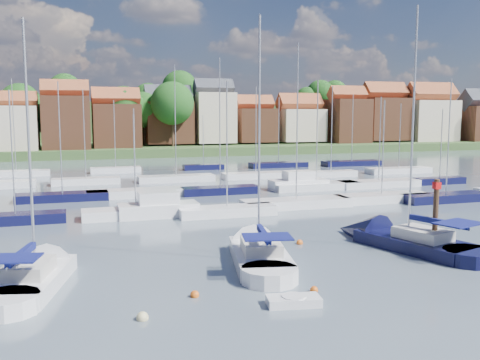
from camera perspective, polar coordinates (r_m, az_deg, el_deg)
name	(u,v)px	position (r m, az deg, el deg)	size (l,w,h in m)	color
ground	(176,185)	(68.41, -6.88, -0.57)	(260.00, 260.00, 0.00)	#4B5966
sailboat_left	(40,274)	(31.78, -20.54, -9.35)	(5.54, 11.51, 15.15)	white
sailboat_centre	(257,251)	(34.45, 1.79, -7.63)	(5.53, 12.34, 16.21)	white
sailboat_navy	(395,240)	(39.02, 16.20, -6.15)	(7.01, 13.08, 17.48)	black
tender	(294,301)	(26.31, 5.74, -12.72)	(2.72, 1.60, 0.55)	white
timber_piling	(435,230)	(37.22, 20.06, -5.05)	(0.40, 0.40, 7.15)	#4C331E
buoy_b	(142,320)	(24.94, -10.36, -14.46)	(0.54, 0.54, 0.54)	beige
buoy_c	(195,297)	(27.45, -4.85, -12.32)	(0.45, 0.45, 0.45)	#D85914
buoy_d	(314,292)	(28.32, 7.89, -11.74)	(0.42, 0.42, 0.42)	#D85914
buoy_e	(300,244)	(37.99, 6.38, -6.81)	(0.46, 0.46, 0.46)	#D85914
marina_field	(199,186)	(64.03, -4.41, -0.68)	(79.62, 41.41, 15.93)	white
far_shore_town	(124,129)	(160.05, -12.31, 5.37)	(212.46, 90.00, 22.27)	#3C562B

